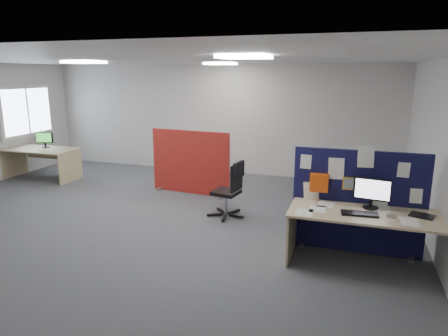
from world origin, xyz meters
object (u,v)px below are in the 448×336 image
(main_desk, at_px, (365,223))
(monitor_second, at_px, (45,139))
(office_chair, at_px, (231,186))
(navy_divider, at_px, (356,202))
(second_desk, at_px, (42,156))
(monitor_main, at_px, (372,192))
(red_divider, at_px, (190,163))

(main_desk, bearing_deg, monitor_second, 161.57)
(main_desk, distance_m, office_chair, 2.45)
(navy_divider, distance_m, main_desk, 0.41)
(office_chair, bearing_deg, second_desk, 176.97)
(monitor_second, xyz_separation_m, office_chair, (5.09, -1.30, -0.37))
(main_desk, xyz_separation_m, monitor_second, (-7.27, 2.42, 0.37))
(second_desk, bearing_deg, office_chair, -12.69)
(main_desk, xyz_separation_m, office_chair, (-2.17, 1.13, -0.00))
(monitor_second, height_order, office_chair, monitor_second)
(monitor_main, height_order, office_chair, monitor_main)
(navy_divider, xyz_separation_m, monitor_second, (-7.15, 2.07, 0.19))
(navy_divider, bearing_deg, monitor_main, -48.59)
(monitor_main, relative_size, second_desk, 0.27)
(monitor_main, bearing_deg, monitor_second, 171.80)
(navy_divider, xyz_separation_m, office_chair, (-2.05, 0.77, -0.17))
(navy_divider, distance_m, office_chair, 2.20)
(navy_divider, height_order, office_chair, navy_divider)
(red_divider, height_order, monitor_second, red_divider)
(main_desk, height_order, second_desk, same)
(red_divider, bearing_deg, office_chair, -36.20)
(main_desk, relative_size, monitor_main, 4.10)
(navy_divider, distance_m, monitor_main, 0.35)
(main_desk, xyz_separation_m, red_divider, (-3.42, 2.25, 0.09))
(monitor_main, distance_m, office_chair, 2.47)
(main_desk, xyz_separation_m, second_desk, (-7.26, 2.27, -0.01))
(main_desk, relative_size, red_divider, 1.09)
(monitor_main, height_order, second_desk, monitor_main)
(navy_divider, bearing_deg, office_chair, 159.32)
(main_desk, bearing_deg, monitor_main, 67.95)
(red_divider, bearing_deg, second_desk, -174.39)
(monitor_main, relative_size, office_chair, 0.47)
(monitor_main, relative_size, red_divider, 0.27)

